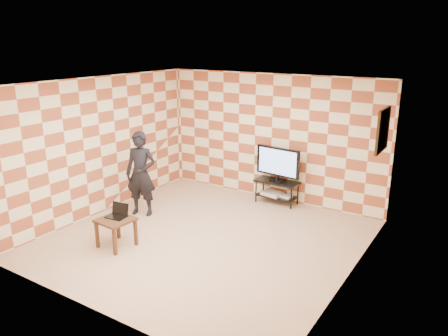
{
  "coord_description": "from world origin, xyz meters",
  "views": [
    {
      "loc": [
        4.03,
        -5.74,
        3.39
      ],
      "look_at": [
        0.0,
        0.6,
        1.15
      ],
      "focal_mm": 35.0,
      "sensor_mm": 36.0,
      "label": 1
    }
  ],
  "objects": [
    {
      "name": "wall_back",
      "position": [
        0.0,
        2.5,
        1.35
      ],
      "size": [
        5.0,
        0.02,
        2.7
      ],
      "primitive_type": "cube",
      "color": "#F5EAC1",
      "rests_on": "ground"
    },
    {
      "name": "side_table",
      "position": [
        -1.11,
        -1.04,
        0.41
      ],
      "size": [
        0.58,
        0.58,
        0.5
      ],
      "color": "#3E2917",
      "rests_on": "floor"
    },
    {
      "name": "dvd_player",
      "position": [
        0.2,
        2.21,
        0.21
      ],
      "size": [
        0.47,
        0.37,
        0.07
      ],
      "primitive_type": "cube",
      "rotation": [
        0.0,
        0.0,
        -0.17
      ],
      "color": "#BDBDC0",
      "rests_on": "tv_stand"
    },
    {
      "name": "person",
      "position": [
        -1.72,
        0.26,
        0.84
      ],
      "size": [
        0.71,
        0.58,
        1.68
      ],
      "primitive_type": "imported",
      "rotation": [
        0.0,
        0.0,
        0.34
      ],
      "color": "black",
      "rests_on": "floor"
    },
    {
      "name": "wall_right",
      "position": [
        2.5,
        0.0,
        1.35
      ],
      "size": [
        0.02,
        5.0,
        2.7
      ],
      "primitive_type": "cube",
      "color": "#F5EAC1",
      "rests_on": "ground"
    },
    {
      "name": "laptop",
      "position": [
        -1.15,
        -0.94,
        0.55
      ],
      "size": [
        0.36,
        0.29,
        0.22
      ],
      "color": "black",
      "rests_on": "side_table"
    },
    {
      "name": "game_console",
      "position": [
        0.51,
        2.23,
        0.2
      ],
      "size": [
        0.24,
        0.18,
        0.05
      ],
      "primitive_type": "cube",
      "rotation": [
        0.0,
        0.0,
        -0.11
      ],
      "color": "silver",
      "rests_on": "tv_stand"
    },
    {
      "name": "tv_stand",
      "position": [
        0.29,
        2.24,
        0.36
      ],
      "size": [
        0.93,
        0.42,
        0.5
      ],
      "color": "black",
      "rests_on": "floor"
    },
    {
      "name": "wall_left",
      "position": [
        -2.5,
        0.0,
        1.35
      ],
      "size": [
        0.02,
        5.0,
        2.7
      ],
      "primitive_type": "cube",
      "color": "#F5EAC1",
      "rests_on": "ground"
    },
    {
      "name": "floor",
      "position": [
        0.0,
        0.0,
        0.0
      ],
      "size": [
        5.0,
        5.0,
        0.0
      ],
      "primitive_type": "plane",
      "color": "tan",
      "rests_on": "ground"
    },
    {
      "name": "wall_front",
      "position": [
        0.0,
        -2.5,
        1.35
      ],
      "size": [
        5.0,
        0.02,
        2.7
      ],
      "primitive_type": "cube",
      "color": "#F5EAC1",
      "rests_on": "ground"
    },
    {
      "name": "wall_art",
      "position": [
        2.47,
        1.55,
        1.95
      ],
      "size": [
        0.04,
        0.72,
        0.72
      ],
      "color": "black",
      "rests_on": "wall_right"
    },
    {
      "name": "tv",
      "position": [
        0.29,
        2.24,
        0.9
      ],
      "size": [
        1.0,
        0.22,
        0.72
      ],
      "color": "black",
      "rests_on": "tv_stand"
    },
    {
      "name": "ceiling",
      "position": [
        0.0,
        0.0,
        2.7
      ],
      "size": [
        5.0,
        5.0,
        0.02
      ],
      "primitive_type": "cube",
      "color": "white",
      "rests_on": "wall_back"
    }
  ]
}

